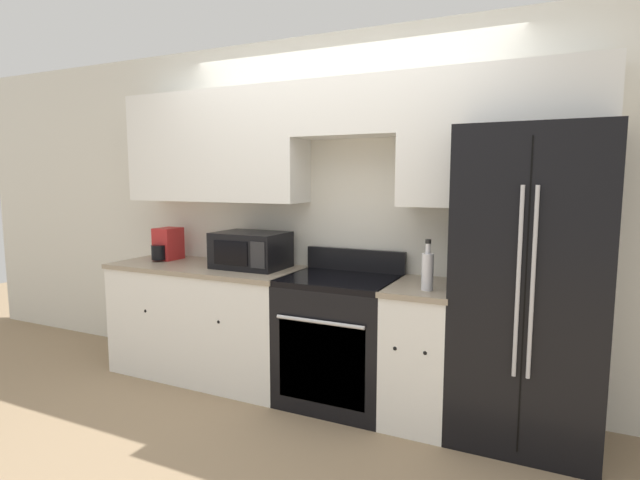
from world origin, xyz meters
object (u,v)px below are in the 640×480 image
oven_range (340,339)px  bottle (427,270)px  refrigerator (529,286)px  microwave (251,250)px

oven_range → bottle: (0.63, -0.13, 0.56)m
refrigerator → bottle: (-0.56, -0.20, 0.08)m
oven_range → microwave: (-0.76, 0.06, 0.57)m
oven_range → microwave: size_ratio=1.98×
oven_range → refrigerator: refrigerator is taller
microwave → bottle: size_ratio=1.70×
microwave → bottle: 1.40m
microwave → oven_range: bearing=-4.5°
refrigerator → microwave: refrigerator is taller
refrigerator → bottle: size_ratio=5.95×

